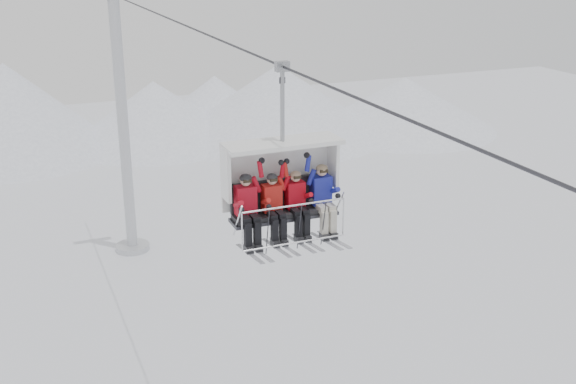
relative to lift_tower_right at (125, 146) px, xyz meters
name	(u,v)px	position (x,y,z in m)	size (l,w,h in m)	color
ridgeline	(59,119)	(-1.58, 20.05, -2.94)	(72.00, 21.00, 7.00)	white
lift_tower_right	(125,146)	(0.00, 0.00, 0.00)	(2.00, 1.80, 13.48)	#B8BBC0
haul_cable	(288,69)	(0.00, -22.00, 7.52)	(0.06, 0.06, 50.00)	#303035
chairlift_carrier	(280,177)	(0.00, -21.54, 4.96)	(2.68, 1.17, 3.98)	black
skier_far_left	(247,207)	(-0.92, -21.84, 4.48)	(0.46, 1.69, 1.79)	red
skier_center_left	(273,204)	(-0.29, -21.85, 4.45)	(0.43, 1.69, 1.69)	red
skier_center_right	(297,201)	(0.28, -21.85, 4.45)	(0.42, 1.69, 1.68)	red
skier_far_right	(323,196)	(0.94, -21.84, 4.48)	(0.46, 1.69, 1.79)	#2027A4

